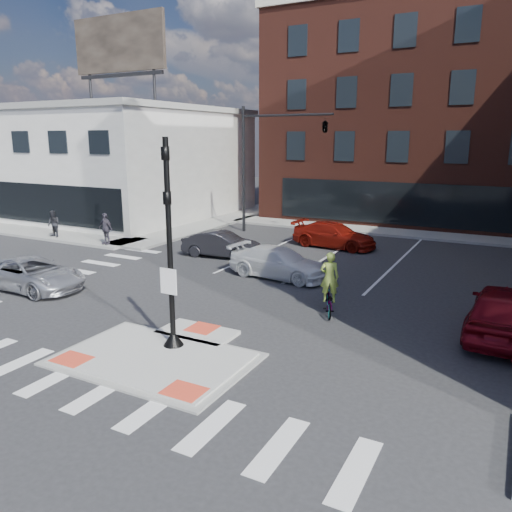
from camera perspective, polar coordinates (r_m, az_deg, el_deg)
The scene contains 17 objects.
ground at distance 14.89m, azimuth -10.32°, elevation -10.93°, with size 120.00×120.00×0.00m, color #28282B.
refuge_island at distance 14.69m, azimuth -10.96°, elevation -11.09°, with size 5.40×4.65×0.13m.
sidewalk_nw at distance 36.68m, azimuth -16.27°, elevation 3.43°, with size 23.50×20.50×0.15m.
sidewalk_n at distance 33.57m, azimuth 17.96°, elevation 2.43°, with size 26.00×3.00×0.15m, color gray.
building_nw at distance 43.23m, azimuth -17.33°, elevation 10.34°, with size 20.40×16.40×14.40m.
building_n at distance 42.94m, azimuth 21.22°, elevation 14.82°, with size 24.40×18.40×15.50m.
building_far_left at distance 63.81m, azimuth 16.97°, elevation 11.85°, with size 10.00×12.00×10.00m, color slate.
signal_pole at distance 14.39m, azimuth -9.74°, elevation -1.79°, with size 0.60×0.60×5.98m.
mast_arm_signal at distance 30.99m, azimuth 5.24°, elevation 13.57°, with size 6.10×2.24×8.00m.
silver_suv at distance 22.32m, azimuth -24.28°, elevation -1.88°, with size 2.18×4.73×1.32m, color #B9BAC1.
red_sedan at distance 17.36m, azimuth 26.47°, elevation -5.61°, with size 1.99×4.95×1.69m, color maroon.
white_pickup at distance 22.15m, azimuth 2.62°, elevation -0.75°, with size 1.89×4.65×1.35m, color white.
bg_car_dark at distance 26.00m, azimuth -3.99°, elevation 1.35°, with size 1.42×4.07×1.34m, color #26262B.
bg_car_red at distance 28.58m, azimuth 8.92°, elevation 2.37°, with size 1.95×4.81×1.40m, color maroon.
cyclist at distance 17.71m, azimuth 8.33°, elevation -4.24°, with size 1.26×1.88×2.24m.
pedestrian_a at distance 32.73m, azimuth -22.13°, elevation 3.42°, with size 0.80×0.62×1.64m, color black.
pedestrian_b at distance 29.51m, azimuth -16.83°, elevation 3.00°, with size 1.06×0.44×1.80m, color #36323D.
Camera 1 is at (8.57, -10.56, 6.08)m, focal length 35.00 mm.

